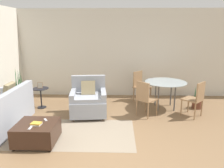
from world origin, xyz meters
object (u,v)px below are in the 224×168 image
at_px(dining_chair_near_right, 196,97).
at_px(potted_plant_small, 197,101).
at_px(tv_remote_secondary, 46,120).
at_px(dining_chair_far_left, 140,84).
at_px(dining_table, 165,85).
at_px(couch, 0,114).
at_px(book_stack, 36,124).
at_px(dining_chair_near_left, 145,97).
at_px(tv_remote_primary, 30,128).
at_px(picture_frame, 40,85).
at_px(armchair, 89,101).
at_px(potted_plant, 21,98).
at_px(side_table, 41,94).
at_px(ottoman, 37,132).

relative_size(dining_chair_near_right, potted_plant_small, 1.35).
relative_size(tv_remote_secondary, dining_chair_far_left, 0.15).
bearing_deg(dining_chair_far_left, dining_table, -45.00).
relative_size(couch, dining_chair_near_right, 1.98).
bearing_deg(dining_chair_far_left, book_stack, -129.00).
bearing_deg(potted_plant_small, dining_chair_near_left, -157.67).
bearing_deg(dining_table, couch, -160.64).
distance_m(tv_remote_primary, picture_frame, 2.20).
distance_m(armchair, potted_plant_small, 2.99).
xyz_separation_m(armchair, book_stack, (-0.77, -1.50, 0.05)).
distance_m(tv_remote_primary, tv_remote_secondary, 0.39).
height_order(armchair, potted_plant, potted_plant).
height_order(side_table, dining_chair_near_right, dining_chair_near_right).
relative_size(couch, potted_plant_small, 2.66).
bearing_deg(dining_chair_near_left, couch, -167.20).
bearing_deg(potted_plant, picture_frame, 1.74).
distance_m(side_table, dining_chair_near_right, 4.07).
bearing_deg(tv_remote_secondary, book_stack, -112.02).
height_order(book_stack, dining_chair_far_left, dining_chair_far_left).
bearing_deg(dining_chair_near_left, dining_chair_far_left, 90.00).
height_order(dining_chair_near_left, dining_chair_far_left, same).
bearing_deg(side_table, armchair, -19.19).
relative_size(armchair, book_stack, 4.82).
bearing_deg(dining_chair_near_right, armchair, 178.80).
xyz_separation_m(potted_plant, side_table, (0.57, 0.02, 0.13)).
distance_m(armchair, ottoman, 1.65).
distance_m(book_stack, tv_remote_secondary, 0.25).
xyz_separation_m(couch, armchair, (1.84, 0.79, 0.06)).
height_order(side_table, potted_plant_small, potted_plant_small).
distance_m(side_table, potted_plant_small, 4.32).
relative_size(side_table, dining_chair_near_right, 0.62).
distance_m(couch, ottoman, 1.23).
xyz_separation_m(book_stack, potted_plant, (-1.18, 1.97, -0.15)).
bearing_deg(ottoman, dining_chair_near_right, 21.79).
relative_size(couch, armchair, 1.85).
relative_size(tv_remote_secondary, dining_chair_near_right, 0.15).
bearing_deg(dining_table, potted_plant_small, 0.18).
distance_m(armchair, tv_remote_primary, 1.83).
xyz_separation_m(book_stack, dining_chair_far_left, (2.18, 2.69, 0.10)).
xyz_separation_m(book_stack, tv_remote_primary, (-0.06, -0.13, -0.02)).
height_order(book_stack, dining_table, dining_table).
height_order(ottoman, dining_chair_far_left, dining_chair_far_left).
bearing_deg(couch, dining_table, 19.36).
height_order(dining_chair_far_left, potted_plant_small, dining_chair_far_left).
relative_size(dining_chair_near_left, dining_chair_near_right, 1.00).
bearing_deg(tv_remote_secondary, dining_chair_far_left, 49.69).
bearing_deg(potted_plant, book_stack, -58.97).
bearing_deg(dining_table, dining_chair_far_left, 135.00).
height_order(armchair, picture_frame, armchair).
xyz_separation_m(couch, potted_plant_small, (4.77, 1.36, -0.11)).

